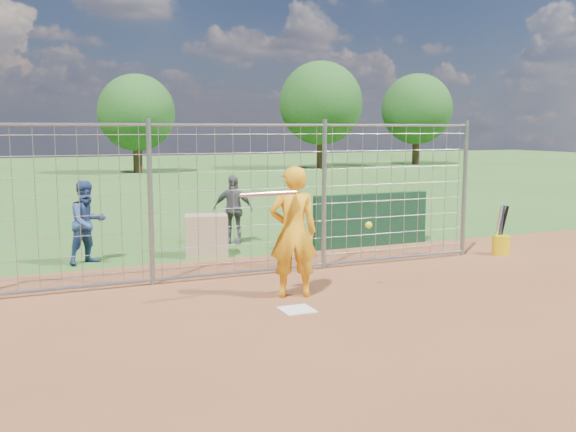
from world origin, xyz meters
name	(u,v)px	position (x,y,z in m)	size (l,w,h in m)	color
ground	(291,307)	(0.00, 0.00, 0.00)	(100.00, 100.00, 0.00)	#2D591E
infield_dirt	(417,386)	(0.00, -3.00, 0.01)	(18.00, 18.00, 0.00)	brown
home_plate	(297,310)	(0.00, -0.20, 0.01)	(0.43, 0.43, 0.02)	silver
dugout_wall	(371,220)	(3.40, 3.60, 0.55)	(2.60, 0.20, 1.10)	#11381E
batter	(293,232)	(0.25, 0.48, 0.96)	(0.70, 0.46, 1.92)	#F7A515
bystander_a	(88,222)	(-2.23, 4.09, 0.76)	(0.74, 0.57, 1.51)	navy
bystander_b	(233,209)	(0.84, 5.00, 0.74)	(0.86, 0.36, 1.47)	#505054
equipment_bin	(206,235)	(-0.07, 3.92, 0.40)	(0.80, 0.55, 0.80)	tan
equipment_in_play	(294,202)	(0.16, 0.26, 1.43)	(2.12, 0.18, 0.63)	silver
bucket_with_bats	(501,242)	(5.24, 1.76, 0.25)	(0.34, 0.36, 0.97)	#E1B80B
backstop_fence	(242,201)	(0.00, 2.00, 1.26)	(9.08, 0.08, 2.60)	gray
tree_line	(138,105)	(3.13, 28.13, 3.71)	(44.66, 6.72, 6.48)	#3F2B19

